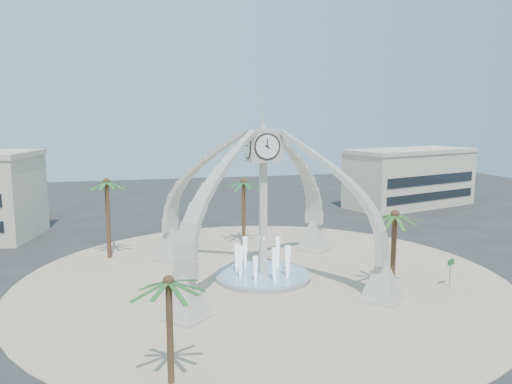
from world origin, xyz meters
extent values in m
plane|color=#282828|center=(0.00, 0.00, 0.00)|extent=(140.00, 140.00, 0.00)
cylinder|color=tan|center=(0.00, 0.00, 0.03)|extent=(40.00, 40.00, 0.06)
cube|color=#BAB5A6|center=(0.00, 0.00, 4.90)|extent=(0.55, 0.55, 9.80)
cube|color=#BAB5A6|center=(0.00, 0.00, 11.05)|extent=(2.50, 2.50, 2.50)
cone|color=#BAB5A6|center=(0.00, 0.00, 14.30)|extent=(0.20, 0.20, 4.00)
cylinder|color=white|center=(0.00, -1.29, 11.05)|extent=(1.84, 0.04, 1.84)
pyramid|color=#BAB5A6|center=(7.07, 7.07, 1.60)|extent=(3.80, 3.80, 3.20)
pyramid|color=#BAB5A6|center=(-7.07, 7.07, 1.60)|extent=(3.80, 3.80, 3.20)
pyramid|color=#BAB5A6|center=(-7.07, -7.07, 1.60)|extent=(3.80, 3.80, 3.20)
pyramid|color=#BAB5A6|center=(7.07, -7.07, 1.60)|extent=(3.80, 3.80, 3.20)
cylinder|color=#9C9C9E|center=(0.00, 0.00, 0.20)|extent=(8.00, 8.00, 0.40)
cylinder|color=#82AAC2|center=(0.00, 0.00, 0.42)|extent=(7.40, 7.40, 0.04)
cone|color=white|center=(0.00, 0.00, 2.02)|extent=(0.60, 0.60, 3.20)
cube|color=beige|center=(30.00, 28.00, 4.00)|extent=(21.49, 13.79, 8.00)
cube|color=beige|center=(30.00, 28.00, 8.30)|extent=(21.87, 14.17, 0.60)
cylinder|color=brown|center=(8.97, -5.24, 3.08)|extent=(0.40, 0.40, 6.16)
cylinder|color=brown|center=(-12.70, 9.30, 3.74)|extent=(0.40, 0.40, 7.47)
cylinder|color=brown|center=(0.81, 11.31, 3.39)|extent=(0.39, 0.39, 6.78)
cylinder|color=brown|center=(-8.61, -14.92, 2.76)|extent=(0.34, 0.34, 5.51)
cylinder|color=slate|center=(13.78, -5.58, 1.23)|extent=(0.08, 0.08, 2.46)
cube|color=#175F29|center=(13.78, -5.58, 2.06)|extent=(0.79, 0.34, 0.49)
cube|color=white|center=(13.78, -5.58, 2.06)|extent=(0.85, 0.35, 0.56)
camera|label=1|loc=(-9.96, -38.72, 13.37)|focal=35.00mm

